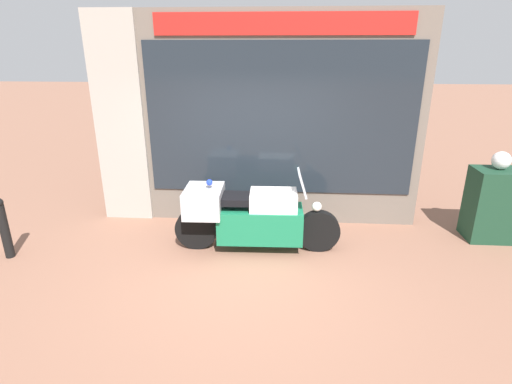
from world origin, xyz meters
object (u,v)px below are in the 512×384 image
paramedic_motorcycle (248,215)px  utility_cabinet (496,205)px  street_bollard (4,227)px  white_helmet (501,160)px

paramedic_motorcycle → utility_cabinet: (3.76, 0.62, 0.02)m
paramedic_motorcycle → street_bollard: paramedic_motorcycle is taller
street_bollard → utility_cabinet: bearing=8.8°
paramedic_motorcycle → street_bollard: (-3.38, -0.49, -0.08)m
utility_cabinet → street_bollard: utility_cabinet is taller
paramedic_motorcycle → white_helmet: (3.71, 0.65, 0.71)m
utility_cabinet → street_bollard: (-7.14, -1.11, -0.10)m
utility_cabinet → street_bollard: 7.23m
paramedic_motorcycle → street_bollard: bearing=-173.4°
white_helmet → paramedic_motorcycle: bearing=-170.1°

